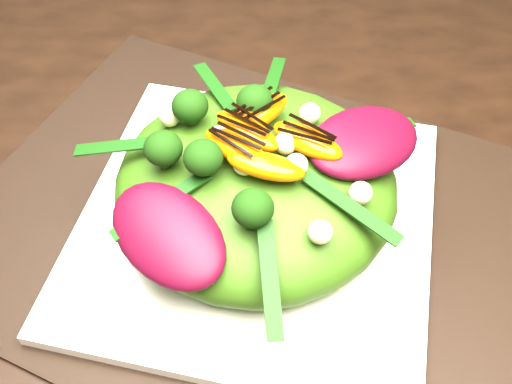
{
  "coord_description": "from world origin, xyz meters",
  "views": [
    {
      "loc": [
        -0.05,
        -0.35,
        1.17
      ],
      "look_at": [
        -0.05,
        -0.04,
        0.8
      ],
      "focal_mm": 42.0,
      "sensor_mm": 36.0,
      "label": 1
    }
  ],
  "objects_px": {
    "plate_base": "(256,221)",
    "salad_bowl": "(256,211)",
    "dining_table": "(308,203)",
    "orange_segment": "(258,119)",
    "placemat": "(256,227)",
    "lettuce_mound": "(256,183)"
  },
  "relations": [
    {
      "from": "plate_base",
      "to": "salad_bowl",
      "type": "bearing_deg",
      "value": 0.0
    },
    {
      "from": "dining_table",
      "to": "orange_segment",
      "type": "distance_m",
      "value": 0.13
    },
    {
      "from": "plate_base",
      "to": "orange_segment",
      "type": "distance_m",
      "value": 0.1
    },
    {
      "from": "placemat",
      "to": "plate_base",
      "type": "xyz_separation_m",
      "value": [
        0.0,
        0.0,
        0.01
      ]
    },
    {
      "from": "dining_table",
      "to": "salad_bowl",
      "type": "bearing_deg",
      "value": -137.72
    },
    {
      "from": "placemat",
      "to": "plate_base",
      "type": "bearing_deg",
      "value": 0.0
    },
    {
      "from": "dining_table",
      "to": "plate_base",
      "type": "xyz_separation_m",
      "value": [
        -0.05,
        -0.04,
        0.03
      ]
    },
    {
      "from": "placemat",
      "to": "lettuce_mound",
      "type": "relative_size",
      "value": 2.22
    },
    {
      "from": "salad_bowl",
      "to": "dining_table",
      "type": "bearing_deg",
      "value": 42.28
    },
    {
      "from": "dining_table",
      "to": "lettuce_mound",
      "type": "height_order",
      "value": "dining_table"
    },
    {
      "from": "dining_table",
      "to": "orange_segment",
      "type": "height_order",
      "value": "dining_table"
    },
    {
      "from": "lettuce_mound",
      "to": "salad_bowl",
      "type": "bearing_deg",
      "value": 0.0
    },
    {
      "from": "salad_bowl",
      "to": "lettuce_mound",
      "type": "distance_m",
      "value": 0.04
    },
    {
      "from": "placemat",
      "to": "orange_segment",
      "type": "height_order",
      "value": "orange_segment"
    },
    {
      "from": "plate_base",
      "to": "placemat",
      "type": "bearing_deg",
      "value": 0.0
    },
    {
      "from": "dining_table",
      "to": "salad_bowl",
      "type": "xyz_separation_m",
      "value": [
        -0.05,
        -0.04,
        0.04
      ]
    },
    {
      "from": "dining_table",
      "to": "placemat",
      "type": "height_order",
      "value": "dining_table"
    },
    {
      "from": "placemat",
      "to": "plate_base",
      "type": "relative_size",
      "value": 1.69
    },
    {
      "from": "dining_table",
      "to": "lettuce_mound",
      "type": "relative_size",
      "value": 7.17
    },
    {
      "from": "plate_base",
      "to": "dining_table",
      "type": "bearing_deg",
      "value": 42.28
    },
    {
      "from": "plate_base",
      "to": "orange_segment",
      "type": "bearing_deg",
      "value": 87.67
    },
    {
      "from": "lettuce_mound",
      "to": "orange_segment",
      "type": "xyz_separation_m",
      "value": [
        0.0,
        0.03,
        0.04
      ]
    }
  ]
}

